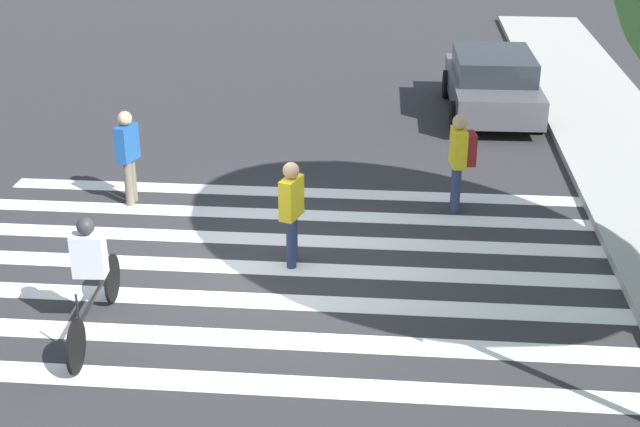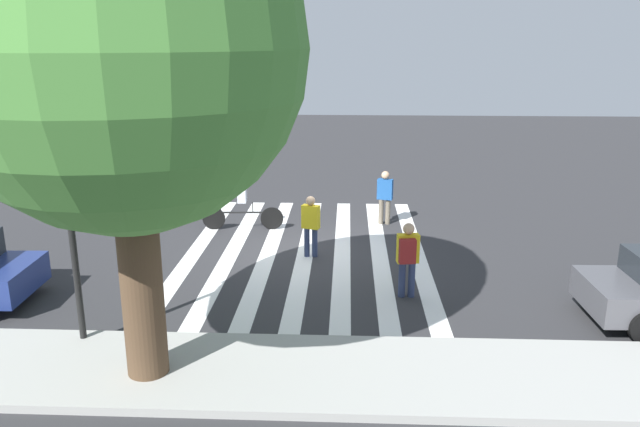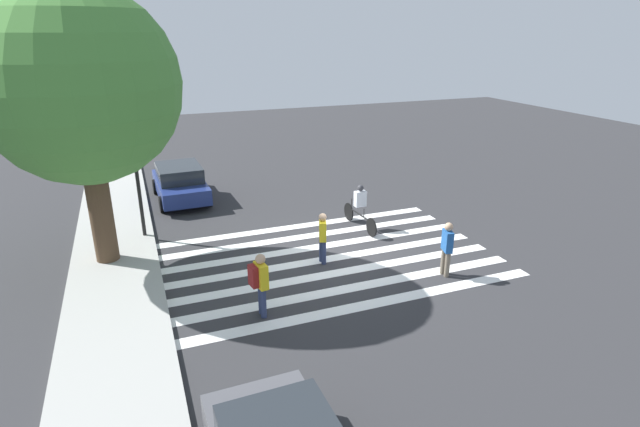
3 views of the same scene
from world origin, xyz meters
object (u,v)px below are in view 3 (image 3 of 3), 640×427
at_px(traffic_light, 137,145).
at_px(pedestrian_child_with_backpack, 447,246).
at_px(pedestrian_adult_yellow_jacket, 260,280).
at_px(street_tree, 80,86).
at_px(car_parked_far_curb, 180,182).
at_px(pedestrian_adult_blue_shirt, 323,235).
at_px(cyclist_near_curb, 360,205).

distance_m(traffic_light, pedestrian_child_with_backpack, 10.10).
bearing_deg(pedestrian_adult_yellow_jacket, street_tree, -150.23).
xyz_separation_m(traffic_light, pedestrian_child_with_backpack, (-5.94, -7.84, -2.33)).
bearing_deg(pedestrian_adult_yellow_jacket, traffic_light, -167.71).
distance_m(traffic_light, car_parked_far_curb, 4.80).
bearing_deg(car_parked_far_curb, pedestrian_adult_yellow_jacket, -177.26).
distance_m(traffic_light, street_tree, 2.85).
height_order(traffic_light, car_parked_far_curb, traffic_light).
bearing_deg(pedestrian_adult_blue_shirt, pedestrian_adult_yellow_jacket, 150.19).
xyz_separation_m(pedestrian_child_with_backpack, car_parked_far_curb, (9.74, 6.31, -0.18)).
relative_size(traffic_light, street_tree, 0.58).
height_order(pedestrian_child_with_backpack, car_parked_far_curb, pedestrian_child_with_backpack).
distance_m(pedestrian_adult_blue_shirt, cyclist_near_curb, 3.10).
xyz_separation_m(pedestrian_adult_yellow_jacket, cyclist_near_curb, (4.35, -4.78, -0.11)).
relative_size(street_tree, pedestrian_adult_yellow_jacket, 4.78).
relative_size(pedestrian_adult_yellow_jacket, car_parked_far_curb, 0.41).
xyz_separation_m(street_tree, pedestrian_adult_yellow_jacket, (-4.54, -3.58, -4.29)).
relative_size(cyclist_near_curb, car_parked_far_curb, 0.58).
relative_size(traffic_light, cyclist_near_curb, 1.96).
bearing_deg(traffic_light, street_tree, 141.26).
distance_m(pedestrian_child_with_backpack, car_parked_far_curb, 11.60).
distance_m(pedestrian_adult_yellow_jacket, pedestrian_adult_blue_shirt, 3.36).
relative_size(traffic_light, pedestrian_child_with_backpack, 2.85).
xyz_separation_m(pedestrian_adult_yellow_jacket, pedestrian_adult_blue_shirt, (2.22, -2.52, -0.07)).
height_order(street_tree, cyclist_near_curb, street_tree).
distance_m(street_tree, pedestrian_child_with_backpack, 10.99).
xyz_separation_m(traffic_light, street_tree, (-1.57, 1.26, 2.01)).
distance_m(cyclist_near_curb, car_parked_far_curb, 7.87).
bearing_deg(pedestrian_adult_blue_shirt, pedestrian_child_with_backpack, -105.55).
relative_size(traffic_light, car_parked_far_curb, 1.14).
bearing_deg(pedestrian_adult_yellow_jacket, pedestrian_adult_blue_shirt, 122.96).
bearing_deg(cyclist_near_curb, pedestrian_adult_blue_shirt, 130.46).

